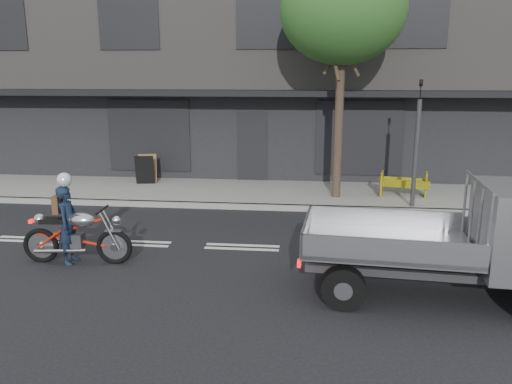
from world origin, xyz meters
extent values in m
plane|color=black|center=(0.00, 0.00, 0.00)|extent=(80.00, 80.00, 0.00)
cube|color=gray|center=(0.00, 4.70, 0.07)|extent=(32.00, 3.20, 0.15)
cube|color=gray|center=(0.00, 3.10, 0.07)|extent=(32.00, 0.20, 0.15)
cube|color=slate|center=(0.00, 11.30, 4.00)|extent=(26.00, 10.00, 8.00)
cylinder|color=#382B21|center=(2.20, 4.20, 2.00)|extent=(0.24, 0.24, 4.00)
ellipsoid|color=#245720|center=(2.20, 4.20, 5.30)|extent=(3.40, 3.40, 2.89)
cylinder|color=#2D2D30|center=(4.20, 3.35, 1.50)|extent=(0.12, 0.12, 3.00)
imported|color=black|center=(4.20, 3.35, 3.25)|extent=(0.08, 0.10, 0.50)
torus|color=black|center=(-3.84, -1.26, 0.34)|extent=(0.72, 0.14, 0.71)
torus|color=black|center=(-2.36, -1.18, 0.34)|extent=(0.72, 0.14, 0.71)
cube|color=#2D2D30|center=(-3.16, -1.22, 0.45)|extent=(0.37, 0.27, 0.29)
ellipsoid|color=#B8B8BD|center=(-2.99, -1.22, 0.88)|extent=(0.59, 0.36, 0.29)
cube|color=black|center=(-3.50, -1.24, 0.86)|extent=(0.58, 0.28, 0.09)
cylinder|color=black|center=(-2.56, -1.19, 1.09)|extent=(0.07, 0.64, 0.04)
imported|color=#121F33|center=(-3.25, -1.22, 0.77)|extent=(0.40, 0.58, 1.55)
cylinder|color=black|center=(1.97, -2.68, 0.35)|extent=(0.72, 0.31, 0.70)
cylinder|color=black|center=(2.10, -1.13, 0.35)|extent=(0.72, 0.31, 0.70)
cube|color=#2D2D30|center=(3.50, -2.02, 0.50)|extent=(4.28, 1.26, 0.13)
cube|color=#99999E|center=(2.72, -1.96, 0.84)|extent=(2.89, 2.01, 0.09)
camera|label=1|loc=(1.37, -10.08, 3.64)|focal=35.00mm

